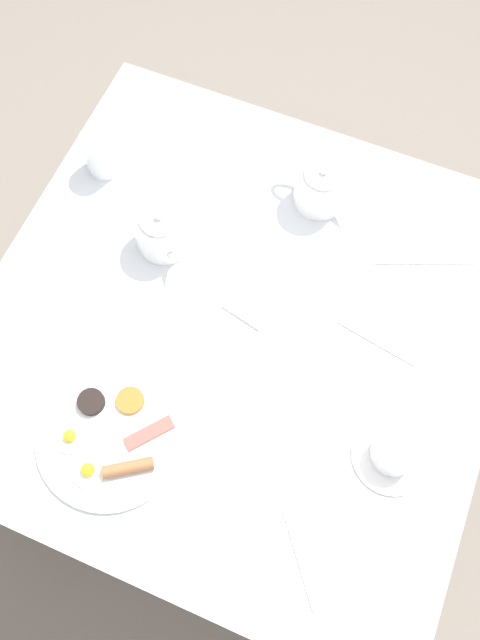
{
  "coord_description": "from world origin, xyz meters",
  "views": [
    {
      "loc": [
        -0.18,
        0.44,
        1.95
      ],
      "look_at": [
        0.0,
        0.0,
        0.74
      ],
      "focal_mm": 35.0,
      "sensor_mm": 36.0,
      "label": 1
    }
  ],
  "objects": [
    {
      "name": "ground_plane",
      "position": [
        0.0,
        0.0,
        0.0
      ],
      "size": [
        8.0,
        8.0,
        0.0
      ],
      "primitive_type": "plane",
      "color": "#70665B"
    },
    {
      "name": "table",
      "position": [
        0.0,
        0.0,
        0.66
      ],
      "size": [
        1.09,
        1.09,
        0.72
      ],
      "color": "silver",
      "rests_on": "ground_plane"
    },
    {
      "name": "breakfast_plate",
      "position": [
        0.14,
        0.32,
        0.73
      ],
      "size": [
        0.3,
        0.3,
        0.04
      ],
      "color": "white",
      "rests_on": "table"
    },
    {
      "name": "teapot_near",
      "position": [
        -0.05,
        -0.35,
        0.77
      ],
      "size": [
        0.2,
        0.12,
        0.12
      ],
      "rotation": [
        0.0,
        0.0,
        2.96
      ],
      "color": "white",
      "rests_on": "table"
    },
    {
      "name": "teapot_far",
      "position": [
        0.23,
        -0.12,
        0.77
      ],
      "size": [
        0.15,
        0.16,
        0.12
      ],
      "rotation": [
        0.0,
        0.0,
        2.34
      ],
      "color": "white",
      "rests_on": "table"
    },
    {
      "name": "teacup_with_saucer_left",
      "position": [
        -0.38,
        0.14,
        0.75
      ],
      "size": [
        0.16,
        0.16,
        0.06
      ],
      "color": "white",
      "rests_on": "table"
    },
    {
      "name": "water_glass_tall",
      "position": [
        0.45,
        -0.25,
        0.77
      ],
      "size": [
        0.08,
        0.08,
        0.1
      ],
      "color": "white",
      "rests_on": "table"
    },
    {
      "name": "napkin_folded",
      "position": [
        -0.01,
        -0.08,
        0.72
      ],
      "size": [
        0.13,
        0.17,
        0.01
      ],
      "rotation": [
        0.0,
        0.0,
        4.49
      ],
      "color": "white",
      "rests_on": "table"
    },
    {
      "name": "fork_by_plate",
      "position": [
        -0.28,
        0.39,
        0.72
      ],
      "size": [
        0.13,
        0.16,
        0.0
      ],
      "rotation": [
        0.0,
        0.0,
        0.67
      ],
      "color": "silver",
      "rests_on": "table"
    },
    {
      "name": "knife_by_plate",
      "position": [
        -0.32,
        -0.29,
        0.72
      ],
      "size": [
        0.21,
        0.1,
        0.0
      ],
      "rotation": [
        0.0,
        0.0,
        5.11
      ],
      "color": "silver",
      "rests_on": "table"
    },
    {
      "name": "spoon_for_tea",
      "position": [
        0.21,
        -0.4,
        0.72
      ],
      "size": [
        0.09,
        0.13,
        0.0
      ],
      "rotation": [
        0.0,
        0.0,
        3.71
      ],
      "color": "silver",
      "rests_on": "table"
    },
    {
      "name": "fork_spare",
      "position": [
        -0.28,
        -0.07,
        0.72
      ],
      "size": [
        0.18,
        0.05,
        0.0
      ],
      "rotation": [
        0.0,
        0.0,
        4.54
      ],
      "color": "silver",
      "rests_on": "table"
    }
  ]
}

